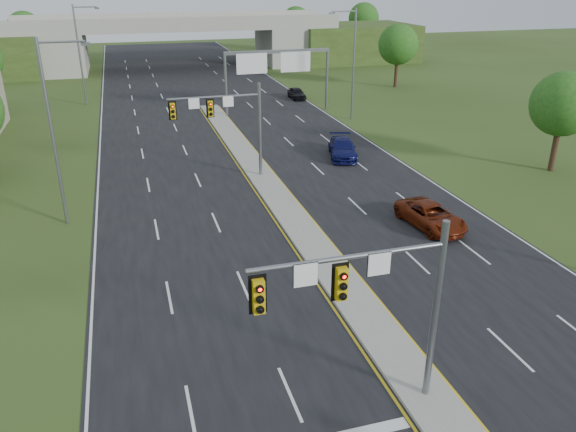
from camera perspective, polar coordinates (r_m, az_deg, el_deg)
The scene contains 19 objects.
ground at distance 22.04m, azimuth 13.73°, elevation -17.36°, with size 240.00×240.00×0.00m, color #2F4117.
road at distance 51.90m, azimuth -5.44°, elevation 7.57°, with size 24.00×160.00×0.02m, color black.
median at distance 40.72m, azimuth -2.10°, elevation 3.27°, with size 2.00×54.00×0.16m, color gray.
lane_markings at distance 46.07m, azimuth -4.68°, elevation 5.54°, with size 23.72×160.00×0.01m.
signal_mast_near at distance 18.30m, azimuth 9.03°, elevation -7.93°, with size 6.62×0.60×7.00m.
signal_mast_far at distance 40.73m, azimuth -6.02°, elevation 9.96°, with size 6.62×0.60×7.00m.
sign_gantry at distance 61.76m, azimuth -1.21°, elevation 15.19°, with size 11.58×0.44×6.67m.
overpass at distance 95.11m, azimuth -11.12°, elevation 16.69°, with size 80.00×14.00×8.10m.
lightpole_l_mid at distance 35.22m, azimuth -22.63°, elevation 8.46°, with size 2.85×0.25×11.00m.
lightpole_l_far at distance 69.64m, azimuth -20.29°, elevation 15.48°, with size 2.85×0.25×11.00m.
lightpole_r_far at distance 59.15m, azimuth 6.52°, elevation 15.52°, with size 2.85×0.25×11.00m.
tree_r_near at distance 47.14m, azimuth 26.16°, elevation 10.15°, with size 4.80×4.80×7.60m.
tree_r_mid at distance 78.05m, azimuth 11.13°, elevation 16.72°, with size 5.20×5.20×8.12m.
tree_back_b at distance 109.39m, azimuth -25.18°, elevation 16.88°, with size 5.60×5.60×8.32m.
tree_back_c at distance 113.41m, azimuth 0.81°, elevation 19.13°, with size 5.60×5.60×8.32m.
tree_back_d at distance 118.26m, azimuth 7.69°, elevation 19.27°, with size 6.00×6.00×8.85m.
car_far_a at distance 34.84m, azimuth 14.31°, elevation 0.03°, with size 2.35×5.09×1.41m, color #611D09.
car_far_b at distance 47.10m, azimuth 5.56°, elevation 6.86°, with size 2.10×5.16×1.50m, color #0B0E46.
car_far_c at distance 69.84m, azimuth 0.89°, elevation 12.37°, with size 1.56×3.88×1.32m, color black.
Camera 1 is at (-9.34, -14.05, 14.18)m, focal length 35.00 mm.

